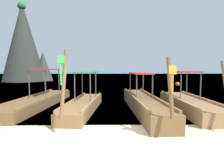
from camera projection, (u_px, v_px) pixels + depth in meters
name	position (u px, v px, depth m)	size (l,w,h in m)	color
ground	(114.00, 136.00, 5.75)	(120.00, 120.00, 0.00)	beige
sea_water	(109.00, 73.00, 66.61)	(120.00, 120.00, 0.00)	#147A89
longtail_boat_pink_ribbon	(39.00, 101.00, 10.10)	(1.85, 7.43, 2.63)	brown
longtail_boat_green_ribbon	(83.00, 105.00, 8.92)	(1.52, 5.71, 2.71)	brown
longtail_boat_orange_ribbon	(144.00, 104.00, 8.98)	(1.30, 7.12, 2.41)	brown
longtail_boat_blue_ribbon	(189.00, 104.00, 9.09)	(1.42, 5.95, 2.32)	olive
karst_rock	(25.00, 44.00, 28.71)	(7.34, 6.35, 11.94)	#2D302B
mooring_buoy_near	(177.00, 84.00, 20.77)	(0.49, 0.49, 0.49)	#EA5119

